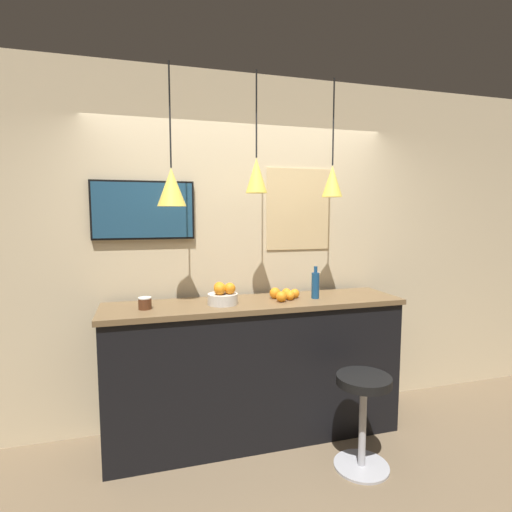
# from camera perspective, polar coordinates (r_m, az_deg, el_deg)

# --- Properties ---
(ground_plane) EXTENTS (14.00, 14.00, 0.00)m
(ground_plane) POSITION_cam_1_polar(r_m,az_deg,el_deg) (2.96, 4.19, -30.53)
(ground_plane) COLOR #756047
(back_wall) EXTENTS (8.00, 0.06, 2.90)m
(back_wall) POSITION_cam_1_polar(r_m,az_deg,el_deg) (3.40, -1.79, 0.78)
(back_wall) COLOR beige
(back_wall) RESTS_ON ground_plane
(service_counter) EXTENTS (2.30, 0.55, 1.09)m
(service_counter) POSITION_cam_1_polar(r_m,az_deg,el_deg) (3.25, 0.00, -15.88)
(service_counter) COLOR black
(service_counter) RESTS_ON ground_plane
(bar_stool) EXTENTS (0.38, 0.38, 0.66)m
(bar_stool) POSITION_cam_1_polar(r_m,az_deg,el_deg) (3.01, 15.06, -19.73)
(bar_stool) COLOR #B7B7BC
(bar_stool) RESTS_ON ground_plane
(fruit_bowl) EXTENTS (0.22, 0.22, 0.16)m
(fruit_bowl) POSITION_cam_1_polar(r_m,az_deg,el_deg) (2.98, -4.71, -5.52)
(fruit_bowl) COLOR beige
(fruit_bowl) RESTS_ON service_counter
(orange_pile) EXTENTS (0.24, 0.21, 0.09)m
(orange_pile) POSITION_cam_1_polar(r_m,az_deg,el_deg) (3.15, 4.13, -5.50)
(orange_pile) COLOR orange
(orange_pile) RESTS_ON service_counter
(juice_bottle) EXTENTS (0.06, 0.06, 0.26)m
(juice_bottle) POSITION_cam_1_polar(r_m,az_deg,el_deg) (3.21, 8.48, -4.09)
(juice_bottle) COLOR navy
(juice_bottle) RESTS_ON service_counter
(spread_jar) EXTENTS (0.09, 0.09, 0.08)m
(spread_jar) POSITION_cam_1_polar(r_m,az_deg,el_deg) (2.94, -15.59, -6.51)
(spread_jar) COLOR #562D19
(spread_jar) RESTS_ON service_counter
(pendant_lamp_left) EXTENTS (0.20, 0.20, 0.99)m
(pendant_lamp_left) POSITION_cam_1_polar(r_m,az_deg,el_deg) (2.90, -11.98, 9.68)
(pendant_lamp_left) COLOR black
(pendant_lamp_middle) EXTENTS (0.16, 0.16, 0.89)m
(pendant_lamp_middle) POSITION_cam_1_polar(r_m,az_deg,el_deg) (3.02, 0.06, 11.52)
(pendant_lamp_middle) COLOR black
(pendant_lamp_right) EXTENTS (0.16, 0.16, 0.91)m
(pendant_lamp_right) POSITION_cam_1_polar(r_m,az_deg,el_deg) (3.24, 10.84, 10.55)
(pendant_lamp_right) COLOR black
(mounted_tv) EXTENTS (0.78, 0.04, 0.45)m
(mounted_tv) POSITION_cam_1_polar(r_m,az_deg,el_deg) (3.23, -15.78, 6.31)
(mounted_tv) COLOR black
(wall_poster) EXTENTS (0.59, 0.01, 0.70)m
(wall_poster) POSITION_cam_1_polar(r_m,az_deg,el_deg) (3.51, 6.16, 6.64)
(wall_poster) COLOR #DBBC84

